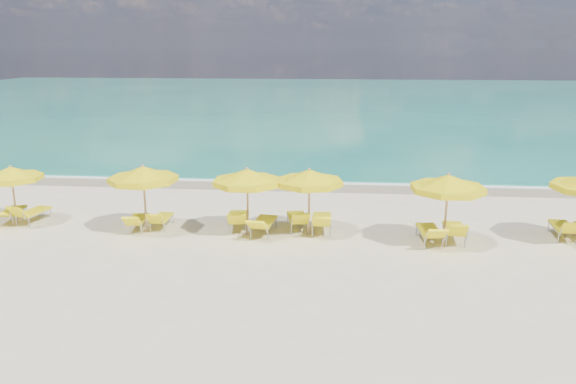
{
  "coord_description": "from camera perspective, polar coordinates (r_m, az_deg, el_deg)",
  "views": [
    {
      "loc": [
        1.84,
        -17.76,
        6.29
      ],
      "look_at": [
        0.0,
        1.5,
        1.2
      ],
      "focal_mm": 35.0,
      "sensor_mm": 36.0,
      "label": 1
    }
  ],
  "objects": [
    {
      "name": "lounger_2_right",
      "position": [
        20.38,
        -12.72,
        -3.0
      ],
      "size": [
        0.6,
        1.62,
        0.79
      ],
      "rotation": [
        0.0,
        0.0,
        0.03
      ],
      "color": "#A5A8AD",
      "rests_on": "ground"
    },
    {
      "name": "foam_line",
      "position": [
        26.78,
        1.36,
        1.15
      ],
      "size": [
        120.0,
        1.2,
        0.03
      ],
      "primitive_type": "cube",
      "color": "white",
      "rests_on": "ground"
    },
    {
      "name": "whitecap_near",
      "position": [
        36.19,
        -7.17,
        4.62
      ],
      "size": [
        14.0,
        0.36,
        0.05
      ],
      "primitive_type": "cube",
      "color": "white",
      "rests_on": "ground"
    },
    {
      "name": "lounger_4_left",
      "position": [
        19.76,
        0.97,
        -3.11
      ],
      "size": [
        0.98,
        1.92,
        0.9
      ],
      "rotation": [
        0.0,
        0.0,
        0.2
      ],
      "color": "#A5A8AD",
      "rests_on": "ground"
    },
    {
      "name": "lounger_2_left",
      "position": [
        20.37,
        -15.05,
        -3.14
      ],
      "size": [
        0.78,
        1.76,
        0.79
      ],
      "rotation": [
        0.0,
        0.0,
        0.13
      ],
      "color": "#A5A8AD",
      "rests_on": "ground"
    },
    {
      "name": "umbrella_3",
      "position": [
        18.68,
        -4.17,
        1.48
      ],
      "size": [
        3.07,
        3.07,
        2.37
      ],
      "rotation": [
        0.0,
        0.0,
        0.4
      ],
      "color": "tan",
      "rests_on": "ground"
    },
    {
      "name": "lounger_5_left",
      "position": [
        18.96,
        14.18,
        -4.35
      ],
      "size": [
        0.78,
        1.97,
        0.86
      ],
      "rotation": [
        0.0,
        0.0,
        0.08
      ],
      "color": "#A5A8AD",
      "rests_on": "ground"
    },
    {
      "name": "lounger_4_right",
      "position": [
        19.53,
        3.44,
        -3.32
      ],
      "size": [
        0.72,
        2.01,
        0.9
      ],
      "rotation": [
        0.0,
        0.0,
        0.02
      ],
      "color": "#A5A8AD",
      "rests_on": "ground"
    },
    {
      "name": "umbrella_2",
      "position": [
        19.56,
        -14.51,
        1.71
      ],
      "size": [
        2.99,
        2.99,
        2.39
      ],
      "rotation": [
        0.0,
        0.0,
        0.32
      ],
      "color": "tan",
      "rests_on": "ground"
    },
    {
      "name": "lounger_5_right",
      "position": [
        19.35,
        16.49,
        -4.11
      ],
      "size": [
        0.79,
        1.92,
        0.92
      ],
      "rotation": [
        0.0,
        0.0,
        -0.08
      ],
      "color": "#A5A8AD",
      "rests_on": "ground"
    },
    {
      "name": "umbrella_1",
      "position": [
        22.15,
        -26.31,
        1.65
      ],
      "size": [
        2.64,
        2.64,
        2.18
      ],
      "rotation": [
        0.0,
        0.0,
        -0.27
      ],
      "color": "tan",
      "rests_on": "ground"
    },
    {
      "name": "umbrella_4",
      "position": [
        18.73,
        2.17,
        1.45
      ],
      "size": [
        2.61,
        2.61,
        2.33
      ],
      "rotation": [
        0.0,
        0.0,
        -0.15
      ],
      "color": "tan",
      "rests_on": "ground"
    },
    {
      "name": "lounger_1_left",
      "position": [
        22.95,
        -26.25,
        -2.17
      ],
      "size": [
        0.84,
        1.93,
        0.7
      ],
      "rotation": [
        0.0,
        0.0,
        0.13
      ],
      "color": "#A5A8AD",
      "rests_on": "ground"
    },
    {
      "name": "whitecap_far",
      "position": [
        42.68,
        13.76,
        5.85
      ],
      "size": [
        18.0,
        0.3,
        0.05
      ],
      "primitive_type": "cube",
      "color": "white",
      "rests_on": "ground"
    },
    {
      "name": "ocean",
      "position": [
        66.09,
        3.88,
        9.25
      ],
      "size": [
        120.0,
        80.0,
        0.3
      ],
      "primitive_type": "cube",
      "color": "#15765E",
      "rests_on": "ground"
    },
    {
      "name": "wet_sand_band",
      "position": [
        26.0,
        1.24,
        0.74
      ],
      "size": [
        120.0,
        2.6,
        0.01
      ],
      "primitive_type": "cube",
      "color": "tan",
      "rests_on": "ground"
    },
    {
      "name": "lounger_1_right",
      "position": [
        22.55,
        -24.48,
        -2.24
      ],
      "size": [
        0.87,
        1.8,
        0.86
      ],
      "rotation": [
        0.0,
        0.0,
        -0.17
      ],
      "color": "#A5A8AD",
      "rests_on": "ground"
    },
    {
      "name": "lounger_6_left",
      "position": [
        20.96,
        26.12,
        -3.63
      ],
      "size": [
        0.76,
        1.84,
        0.88
      ],
      "rotation": [
        0.0,
        0.0,
        -0.08
      ],
      "color": "#A5A8AD",
      "rests_on": "ground"
    },
    {
      "name": "lounger_3_left",
      "position": [
        19.79,
        -5.11,
        -3.1
      ],
      "size": [
        0.94,
        2.03,
        0.93
      ],
      "rotation": [
        0.0,
        0.0,
        0.15
      ],
      "color": "#A5A8AD",
      "rests_on": "ground"
    },
    {
      "name": "ground_plane",
      "position": [
        18.93,
        -0.43,
        -4.67
      ],
      "size": [
        120.0,
        120.0,
        0.0
      ],
      "primitive_type": "plane",
      "color": "beige"
    },
    {
      "name": "lounger_3_right",
      "position": [
        19.25,
        -2.51,
        -3.59
      ],
      "size": [
        0.85,
        2.03,
        0.85
      ],
      "rotation": [
        0.0,
        0.0,
        -0.11
      ],
      "color": "#A5A8AD",
      "rests_on": "ground"
    },
    {
      "name": "umbrella_5",
      "position": [
        18.34,
        15.95,
        0.81
      ],
      "size": [
        3.02,
        3.02,
        2.41
      ],
      "rotation": [
        0.0,
        0.0,
        -0.33
      ],
      "color": "tan",
      "rests_on": "ground"
    }
  ]
}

